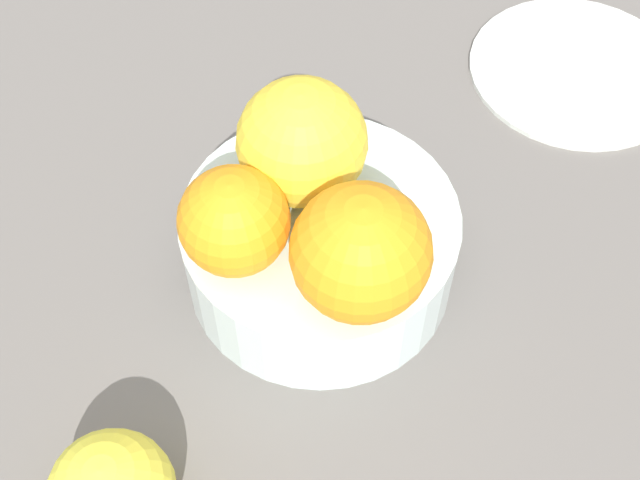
# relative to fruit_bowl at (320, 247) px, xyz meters

# --- Properties ---
(ground_plane) EXTENTS (1.10, 1.10, 0.02)m
(ground_plane) POSITION_rel_fruit_bowl_xyz_m (0.00, 0.00, -0.04)
(ground_plane) COLOR #66605B
(fruit_bowl) EXTENTS (0.17, 0.17, 0.06)m
(fruit_bowl) POSITION_rel_fruit_bowl_xyz_m (0.00, 0.00, 0.00)
(fruit_bowl) COLOR silver
(fruit_bowl) RESTS_ON ground_plane
(orange_in_bowl_0) EXTENTS (0.08, 0.08, 0.08)m
(orange_in_bowl_0) POSITION_rel_fruit_bowl_xyz_m (0.00, -0.03, 0.07)
(orange_in_bowl_0) COLOR yellow
(orange_in_bowl_0) RESTS_ON fruit_bowl
(orange_in_bowl_1) EXTENTS (0.08, 0.08, 0.08)m
(orange_in_bowl_1) POSITION_rel_fruit_bowl_xyz_m (-0.00, 0.06, 0.07)
(orange_in_bowl_1) COLOR orange
(orange_in_bowl_1) RESTS_ON fruit_bowl
(orange_in_bowl_2) EXTENTS (0.06, 0.06, 0.06)m
(orange_in_bowl_2) POSITION_rel_fruit_bowl_xyz_m (0.05, 0.01, 0.06)
(orange_in_bowl_2) COLOR orange
(orange_in_bowl_2) RESTS_ON fruit_bowl
(side_plate) EXTENTS (0.17, 0.17, 0.01)m
(side_plate) POSITION_rel_fruit_bowl_xyz_m (-0.25, -0.09, -0.02)
(side_plate) COLOR silver
(side_plate) RESTS_ON ground_plane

